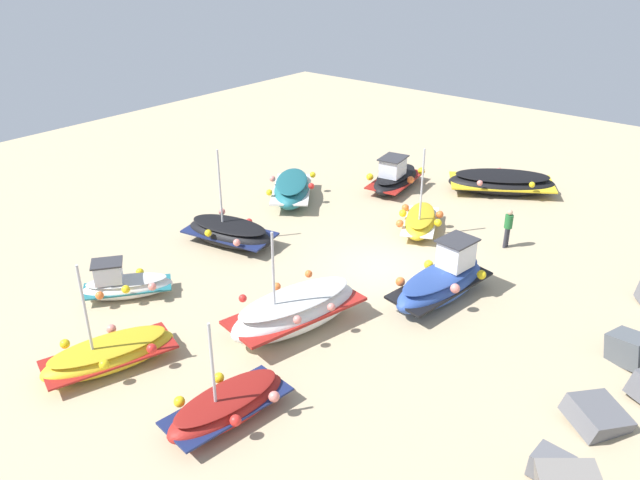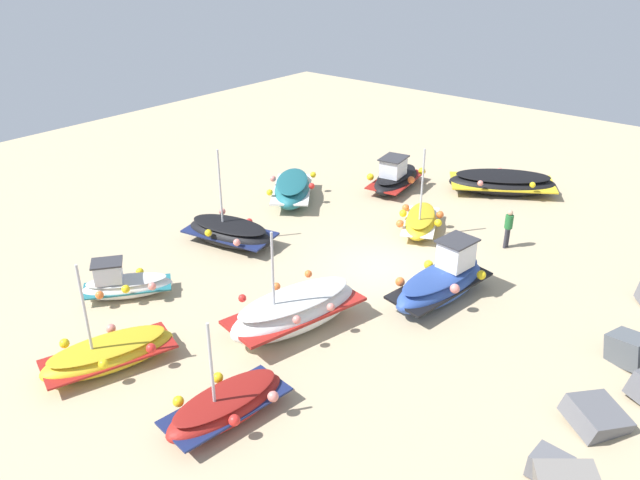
% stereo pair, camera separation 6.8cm
% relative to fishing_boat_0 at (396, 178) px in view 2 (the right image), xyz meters
% --- Properties ---
extents(ground_plane, '(53.43, 53.43, 0.00)m').
position_rel_fishing_boat_0_xyz_m(ground_plane, '(7.25, 4.12, -0.57)').
color(ground_plane, tan).
extents(fishing_boat_0, '(4.05, 2.28, 1.72)m').
position_rel_fishing_boat_0_xyz_m(fishing_boat_0, '(0.00, 0.00, 0.00)').
color(fishing_boat_0, black).
rests_on(fishing_boat_0, ground_plane).
extents(fishing_boat_1, '(4.90, 2.77, 3.63)m').
position_rel_fishing_boat_0_xyz_m(fishing_boat_1, '(12.29, 4.34, 0.09)').
color(fishing_boat_1, white).
rests_on(fishing_boat_1, ground_plane).
extents(fishing_boat_2, '(3.08, 2.67, 1.44)m').
position_rel_fishing_boat_0_xyz_m(fishing_boat_2, '(14.59, -1.46, -0.08)').
color(fishing_boat_2, white).
rests_on(fishing_boat_2, ground_plane).
extents(fishing_boat_3, '(4.08, 2.51, 3.48)m').
position_rel_fishing_boat_0_xyz_m(fishing_boat_3, '(17.20, 1.52, -0.13)').
color(fishing_boat_3, gold).
rests_on(fishing_boat_3, ground_plane).
extents(fishing_boat_4, '(3.52, 2.56, 3.80)m').
position_rel_fishing_boat_0_xyz_m(fishing_boat_4, '(3.45, 3.54, -0.12)').
color(fishing_boat_4, gold).
rests_on(fishing_boat_4, ground_plane).
extents(fishing_boat_5, '(4.22, 3.77, 1.10)m').
position_rel_fishing_boat_0_xyz_m(fishing_boat_5, '(4.40, -2.86, 0.01)').
color(fishing_boat_5, '#1E6670').
rests_on(fishing_boat_5, ground_plane).
extents(fishing_boat_6, '(4.47, 5.38, 1.05)m').
position_rel_fishing_boat_0_xyz_m(fishing_boat_6, '(-2.86, 4.26, -0.06)').
color(fishing_boat_6, black).
rests_on(fishing_boat_6, ground_plane).
extents(fishing_boat_7, '(3.64, 2.06, 3.09)m').
position_rel_fishing_boat_0_xyz_m(fishing_boat_7, '(16.54, 5.76, -0.14)').
color(fishing_boat_7, maroon).
rests_on(fishing_boat_7, ground_plane).
extents(fishing_boat_8, '(2.33, 4.12, 3.97)m').
position_rel_fishing_boat_0_xyz_m(fishing_boat_8, '(9.44, -1.72, -0.05)').
color(fishing_boat_8, black).
rests_on(fishing_boat_8, ground_plane).
extents(fishing_boat_9, '(4.47, 2.28, 2.08)m').
position_rel_fishing_boat_0_xyz_m(fishing_boat_9, '(7.75, 7.01, 0.11)').
color(fishing_boat_9, '#2D4C9E').
rests_on(fishing_boat_9, ground_plane).
extents(person_walking, '(0.32, 0.32, 1.62)m').
position_rel_fishing_boat_0_xyz_m(person_walking, '(2.60, 7.02, 0.37)').
color(person_walking, '#2D2D38').
rests_on(person_walking, ground_plane).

